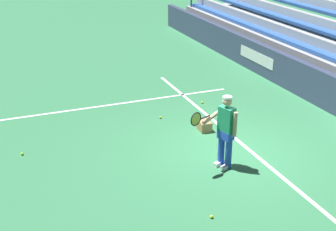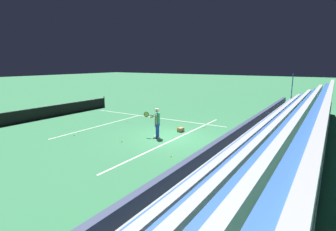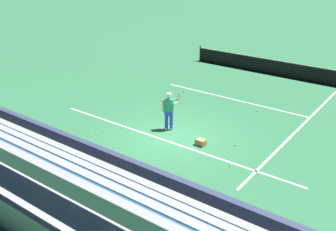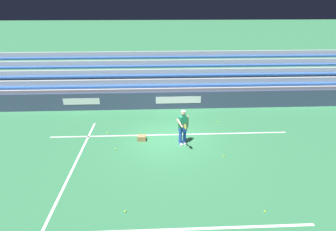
{
  "view_description": "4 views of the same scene",
  "coord_description": "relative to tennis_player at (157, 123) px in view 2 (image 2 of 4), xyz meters",
  "views": [
    {
      "loc": [
        -8.85,
        5.13,
        5.29
      ],
      "look_at": [
        0.98,
        1.24,
        0.79
      ],
      "focal_mm": 50.0,
      "sensor_mm": 36.0,
      "label": 1
    },
    {
      "loc": [
        -12.48,
        -7.85,
        4.24
      ],
      "look_at": [
        -0.77,
        -0.41,
        1.46
      ],
      "focal_mm": 28.0,
      "sensor_mm": 36.0,
      "label": 2
    },
    {
      "loc": [
        8.83,
        -12.31,
        7.56
      ],
      "look_at": [
        -0.4,
        0.2,
        0.81
      ],
      "focal_mm": 42.0,
      "sensor_mm": 36.0,
      "label": 3
    },
    {
      "loc": [
        0.63,
        11.25,
        6.32
      ],
      "look_at": [
        0.11,
        -0.38,
        1.12
      ],
      "focal_mm": 28.0,
      "sensor_mm": 36.0,
      "label": 4
    }
  ],
  "objects": [
    {
      "name": "ground_plane",
      "position": [
        0.54,
        -0.48,
        -0.89
      ],
      "size": [
        160.0,
        160.0,
        0.0
      ],
      "primitive_type": "plane",
      "color": "#337A4C"
    },
    {
      "name": "court_baseline_white",
      "position": [
        0.54,
        -0.98,
        -0.89
      ],
      "size": [
        12.0,
        0.1,
        0.01
      ],
      "primitive_type": "cube",
      "color": "white",
      "rests_on": "ground"
    },
    {
      "name": "court_sideline_white",
      "position": [
        4.65,
        3.52,
        -0.89
      ],
      "size": [
        0.1,
        12.0,
        0.01
      ],
      "primitive_type": "cube",
      "color": "white",
      "rests_on": "ground"
    },
    {
      "name": "court_service_line_white",
      "position": [
        0.54,
        5.02,
        -0.89
      ],
      "size": [
        8.22,
        0.1,
        0.01
      ],
      "primitive_type": "cube",
      "color": "white",
      "rests_on": "ground"
    },
    {
      "name": "back_wall_sponsor_board",
      "position": [
        0.55,
        -4.49,
        -0.34
      ],
      "size": [
        27.91,
        0.25,
        1.1
      ],
      "color": "#384260",
      "rests_on": "ground"
    },
    {
      "name": "bleacher_stand",
      "position": [
        0.54,
        -6.72,
        -0.13
      ],
      "size": [
        26.52,
        3.2,
        3.4
      ],
      "color": "#9EA3A8",
      "rests_on": "ground"
    },
    {
      "name": "tennis_player",
      "position": [
        0.0,
        0.0,
        0.0
      ],
      "size": [
        0.58,
        1.07,
        1.71
      ],
      "color": "blue",
      "rests_on": "ground"
    },
    {
      "name": "ball_box_cardboard",
      "position": [
        1.95,
        -0.45,
        -0.76
      ],
      "size": [
        0.42,
        0.32,
        0.26
      ],
      "primitive_type": "cube",
      "rotation": [
        0.0,
        0.0,
        -0.05
      ],
      "color": "#A87F51",
      "rests_on": "ground"
    },
    {
      "name": "tennis_ball_near_player",
      "position": [
        -1.71,
        1.15,
        -0.86
      ],
      "size": [
        0.07,
        0.07,
        0.07
      ],
      "primitive_type": "sphere",
      "color": "#CCE533",
      "rests_on": "ground"
    },
    {
      "name": "tennis_ball_midcourt",
      "position": [
        3.11,
        0.36,
        -0.86
      ],
      "size": [
        0.07,
        0.07,
        0.07
      ],
      "primitive_type": "sphere",
      "color": "#CCE533",
      "rests_on": "ground"
    },
    {
      "name": "tennis_ball_toward_net",
      "position": [
        2.27,
        4.25,
        -0.86
      ],
      "size": [
        0.07,
        0.07,
        0.07
      ],
      "primitive_type": "sphere",
      "color": "#CCE533",
      "rests_on": "ground"
    },
    {
      "name": "tennis_ball_far_right",
      "position": [
        3.74,
        -1.25,
        -0.86
      ],
      "size": [
        0.07,
        0.07,
        0.07
      ],
      "primitive_type": "sphere",
      "color": "#CCE533",
      "rests_on": "ground"
    },
    {
      "name": "tennis_ball_stray_back",
      "position": [
        -2.2,
        -2.32,
        -0.86
      ],
      "size": [
        0.07,
        0.07,
        0.07
      ],
      "primitive_type": "sphere",
      "color": "#CCE533",
      "rests_on": "ground"
    },
    {
      "name": "tennis_ball_far_left",
      "position": [
        -2.25,
        4.45,
        -0.86
      ],
      "size": [
        0.07,
        0.07,
        0.07
      ],
      "primitive_type": "sphere",
      "color": "#CCE533",
      "rests_on": "ground"
    },
    {
      "name": "tennis_net",
      "position": [
        0.54,
        10.46,
        -0.4
      ],
      "size": [
        11.09,
        0.09,
        1.07
      ],
      "color": "#33383D",
      "rests_on": "ground"
    }
  ]
}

